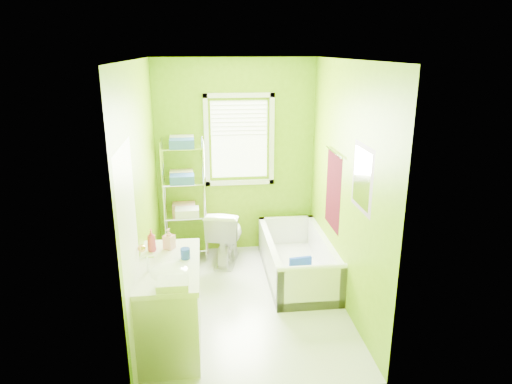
{
  "coord_description": "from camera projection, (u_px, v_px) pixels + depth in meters",
  "views": [
    {
      "loc": [
        -0.42,
        -4.48,
        2.7
      ],
      "look_at": [
        0.13,
        0.25,
        1.2
      ],
      "focal_mm": 32.0,
      "sensor_mm": 36.0,
      "label": 1
    }
  ],
  "objects": [
    {
      "name": "wire_shelf_unit",
      "position": [
        185.0,
        186.0,
        5.89
      ],
      "size": [
        0.56,
        0.44,
        1.64
      ],
      "color": "silver",
      "rests_on": "ground"
    },
    {
      "name": "window",
      "position": [
        239.0,
        135.0,
        5.97
      ],
      "size": [
        0.92,
        0.05,
        1.22
      ],
      "color": "white",
      "rests_on": "ground"
    },
    {
      "name": "right_wall_decor",
      "position": [
        344.0,
        186.0,
        4.8
      ],
      "size": [
        0.04,
        1.48,
        1.17
      ],
      "color": "#40070F",
      "rests_on": "ground"
    },
    {
      "name": "ground",
      "position": [
        247.0,
        301.0,
        5.11
      ],
      "size": [
        2.9,
        2.9,
        0.0
      ],
      "primitive_type": "plane",
      "color": "silver",
      "rests_on": "ground"
    },
    {
      "name": "room_envelope",
      "position": [
        246.0,
        167.0,
        4.64
      ],
      "size": [
        2.14,
        2.94,
        2.62
      ],
      "color": "#699707",
      "rests_on": "ground"
    },
    {
      "name": "toilet",
      "position": [
        226.0,
        235.0,
        5.95
      ],
      "size": [
        0.58,
        0.82,
        0.75
      ],
      "primitive_type": "imported",
      "rotation": [
        0.0,
        0.0,
        2.9
      ],
      "color": "white",
      "rests_on": "ground"
    },
    {
      "name": "door",
      "position": [
        132.0,
        265.0,
        3.75
      ],
      "size": [
        0.09,
        0.8,
        2.0
      ],
      "color": "white",
      "rests_on": "ground"
    },
    {
      "name": "vanity",
      "position": [
        170.0,
        302.0,
        4.25
      ],
      "size": [
        0.57,
        1.11,
        1.06
      ],
      "color": "silver",
      "rests_on": "ground"
    },
    {
      "name": "bathtub",
      "position": [
        297.0,
        265.0,
        5.6
      ],
      "size": [
        0.75,
        1.61,
        0.52
      ],
      "color": "white",
      "rests_on": "ground"
    }
  ]
}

